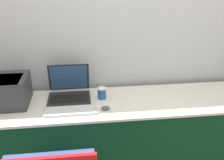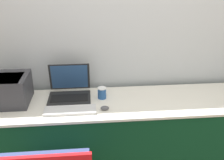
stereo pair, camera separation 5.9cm
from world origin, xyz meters
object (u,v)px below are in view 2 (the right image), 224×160
Objects in this scene: external_keyboard at (70,110)px; coffee_cup at (102,93)px; printer at (4,89)px; laptop_left at (70,90)px; mouse at (105,108)px.

coffee_cup reaches higher than external_keyboard.
laptop_left is at bearing 7.52° from printer.
coffee_cup is at bearing 92.39° from mouse.
laptop_left reaches higher than external_keyboard.
laptop_left is 0.28m from coffee_cup.
laptop_left is at bearing 167.70° from coffee_cup.
printer reaches higher than mouse.
printer is at bearing -172.48° from laptop_left.
printer is 4.00× the size of coffee_cup.
laptop_left is at bearing 136.66° from mouse.
coffee_cup is (0.78, 0.01, -0.07)m from printer.
coffee_cup is at bearing 0.59° from printer.
mouse reaches higher than external_keyboard.
mouse is at bearing -43.34° from laptop_left.
printer reaches higher than external_keyboard.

